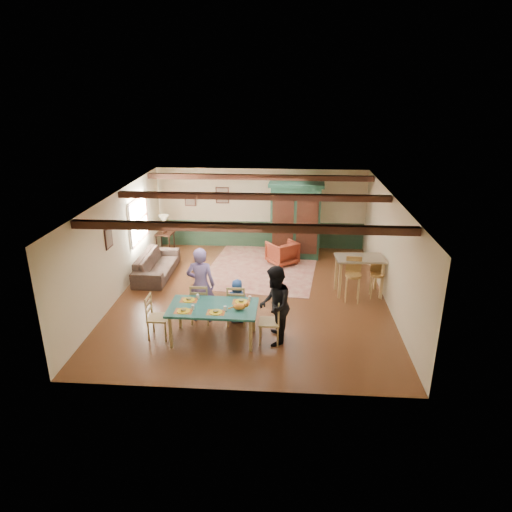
# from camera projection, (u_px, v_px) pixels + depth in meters

# --- Properties ---
(floor) EXTENTS (8.00, 8.00, 0.00)m
(floor) POSITION_uv_depth(u_px,v_px,m) (252.00, 296.00, 12.12)
(floor) COLOR #4E2816
(floor) RESTS_ON ground
(wall_back) EXTENTS (7.00, 0.02, 2.70)m
(wall_back) POSITION_uv_depth(u_px,v_px,m) (261.00, 209.00, 15.39)
(wall_back) COLOR beige
(wall_back) RESTS_ON floor
(wall_left) EXTENTS (0.02, 8.00, 2.70)m
(wall_left) POSITION_uv_depth(u_px,v_px,m) (118.00, 245.00, 11.88)
(wall_left) COLOR beige
(wall_left) RESTS_ON floor
(wall_right) EXTENTS (0.02, 8.00, 2.70)m
(wall_right) POSITION_uv_depth(u_px,v_px,m) (391.00, 252.00, 11.42)
(wall_right) COLOR beige
(wall_right) RESTS_ON floor
(ceiling) EXTENTS (7.00, 8.00, 0.02)m
(ceiling) POSITION_uv_depth(u_px,v_px,m) (251.00, 197.00, 11.18)
(ceiling) COLOR white
(ceiling) RESTS_ON wall_back
(wainscot_back) EXTENTS (6.95, 0.03, 0.90)m
(wainscot_back) POSITION_uv_depth(u_px,v_px,m) (261.00, 234.00, 15.68)
(wainscot_back) COLOR #1B3323
(wainscot_back) RESTS_ON floor
(ceiling_beam_front) EXTENTS (6.95, 0.16, 0.16)m
(ceiling_beam_front) POSITION_uv_depth(u_px,v_px,m) (242.00, 227.00, 9.06)
(ceiling_beam_front) COLOR black
(ceiling_beam_front) RESTS_ON ceiling
(ceiling_beam_mid) EXTENTS (6.95, 0.16, 0.16)m
(ceiling_beam_mid) POSITION_uv_depth(u_px,v_px,m) (253.00, 196.00, 11.58)
(ceiling_beam_mid) COLOR black
(ceiling_beam_mid) RESTS_ON ceiling
(ceiling_beam_back) EXTENTS (6.95, 0.16, 0.16)m
(ceiling_beam_back) POSITION_uv_depth(u_px,v_px,m) (259.00, 177.00, 14.01)
(ceiling_beam_back) COLOR black
(ceiling_beam_back) RESTS_ON ceiling
(window_left) EXTENTS (0.06, 1.60, 1.30)m
(window_left) POSITION_uv_depth(u_px,v_px,m) (139.00, 220.00, 13.40)
(window_left) COLOR white
(window_left) RESTS_ON wall_left
(picture_left_wall) EXTENTS (0.04, 0.42, 0.52)m
(picture_left_wall) POSITION_uv_depth(u_px,v_px,m) (109.00, 238.00, 11.18)
(picture_left_wall) COLOR gray
(picture_left_wall) RESTS_ON wall_left
(picture_back_a) EXTENTS (0.45, 0.04, 0.55)m
(picture_back_a) POSITION_uv_depth(u_px,v_px,m) (222.00, 195.00, 15.29)
(picture_back_a) COLOR gray
(picture_back_a) RESTS_ON wall_back
(picture_back_b) EXTENTS (0.38, 0.04, 0.48)m
(picture_back_b) POSITION_uv_depth(u_px,v_px,m) (190.00, 199.00, 15.41)
(picture_back_b) COLOR gray
(picture_back_b) RESTS_ON wall_back
(dining_table) EXTENTS (1.91, 1.07, 0.79)m
(dining_table) POSITION_uv_depth(u_px,v_px,m) (214.00, 323.00, 9.94)
(dining_table) COLOR #1A544F
(dining_table) RESTS_ON floor
(dining_chair_far_left) EXTENTS (0.45, 0.47, 1.01)m
(dining_chair_far_left) POSITION_uv_depth(u_px,v_px,m) (201.00, 302.00, 10.64)
(dining_chair_far_left) COLOR tan
(dining_chair_far_left) RESTS_ON floor
(dining_chair_far_right) EXTENTS (0.45, 0.47, 1.01)m
(dining_chair_far_right) POSITION_uv_depth(u_px,v_px,m) (237.00, 304.00, 10.58)
(dining_chair_far_right) COLOR tan
(dining_chair_far_right) RESTS_ON floor
(dining_chair_end_left) EXTENTS (0.47, 0.45, 1.01)m
(dining_chair_end_left) POSITION_uv_depth(u_px,v_px,m) (158.00, 317.00, 9.99)
(dining_chair_end_left) COLOR tan
(dining_chair_end_left) RESTS_ON floor
(dining_chair_end_right) EXTENTS (0.47, 0.45, 1.01)m
(dining_chair_end_right) POSITION_uv_depth(u_px,v_px,m) (269.00, 321.00, 9.81)
(dining_chair_end_right) COLOR tan
(dining_chair_end_right) RESTS_ON floor
(person_man) EXTENTS (0.67, 0.44, 1.83)m
(person_man) POSITION_uv_depth(u_px,v_px,m) (201.00, 285.00, 10.58)
(person_man) COLOR #7862A8
(person_man) RESTS_ON floor
(person_woman) EXTENTS (0.67, 0.85, 1.75)m
(person_woman) POSITION_uv_depth(u_px,v_px,m) (275.00, 306.00, 9.67)
(person_woman) COLOR black
(person_woman) RESTS_ON floor
(person_child) EXTENTS (0.52, 0.34, 1.06)m
(person_child) POSITION_uv_depth(u_px,v_px,m) (237.00, 301.00, 10.65)
(person_child) COLOR #22468B
(person_child) RESTS_ON floor
(cat) EXTENTS (0.38, 0.15, 0.19)m
(cat) POSITION_uv_depth(u_px,v_px,m) (239.00, 306.00, 9.62)
(cat) COLOR orange
(cat) RESTS_ON dining_table
(place_setting_near_left) EXTENTS (0.43, 0.32, 0.11)m
(place_setting_near_left) POSITION_uv_depth(u_px,v_px,m) (183.00, 309.00, 9.58)
(place_setting_near_left) COLOR yellow
(place_setting_near_left) RESTS_ON dining_table
(place_setting_near_center) EXTENTS (0.43, 0.32, 0.11)m
(place_setting_near_center) POSITION_uv_depth(u_px,v_px,m) (216.00, 310.00, 9.53)
(place_setting_near_center) COLOR yellow
(place_setting_near_center) RESTS_ON dining_table
(place_setting_far_left) EXTENTS (0.43, 0.32, 0.11)m
(place_setting_far_left) POSITION_uv_depth(u_px,v_px,m) (189.00, 298.00, 10.07)
(place_setting_far_left) COLOR yellow
(place_setting_far_left) RESTS_ON dining_table
(place_setting_far_right) EXTENTS (0.43, 0.32, 0.11)m
(place_setting_far_right) POSITION_uv_depth(u_px,v_px,m) (241.00, 300.00, 9.98)
(place_setting_far_right) COLOR yellow
(place_setting_far_right) RESTS_ON dining_table
(area_rug) EXTENTS (3.63, 4.15, 0.01)m
(area_rug) POSITION_uv_depth(u_px,v_px,m) (262.00, 268.00, 13.98)
(area_rug) COLOR beige
(area_rug) RESTS_ON floor
(armoire) EXTENTS (1.75, 0.77, 2.43)m
(armoire) POSITION_uv_depth(u_px,v_px,m) (295.00, 221.00, 14.53)
(armoire) COLOR #153526
(armoire) RESTS_ON floor
(armchair) EXTENTS (1.12, 1.13, 0.74)m
(armchair) POSITION_uv_depth(u_px,v_px,m) (282.00, 252.00, 14.21)
(armchair) COLOR #541910
(armchair) RESTS_ON floor
(sofa) EXTENTS (0.90, 2.28, 0.66)m
(sofa) POSITION_uv_depth(u_px,v_px,m) (157.00, 264.00, 13.37)
(sofa) COLOR #362821
(sofa) RESTS_ON floor
(end_table) EXTENTS (0.59, 0.59, 0.66)m
(end_table) POSITION_uv_depth(u_px,v_px,m) (165.00, 242.00, 15.27)
(end_table) COLOR black
(end_table) RESTS_ON floor
(table_lamp) EXTENTS (0.34, 0.34, 0.60)m
(table_lamp) POSITION_uv_depth(u_px,v_px,m) (164.00, 224.00, 15.05)
(table_lamp) COLOR beige
(table_lamp) RESTS_ON end_table
(counter_table) EXTENTS (1.31, 0.82, 1.05)m
(counter_table) POSITION_uv_depth(u_px,v_px,m) (359.00, 276.00, 12.09)
(counter_table) COLOR #9F957B
(counter_table) RESTS_ON floor
(bar_stool_left) EXTENTS (0.46, 0.50, 1.17)m
(bar_stool_left) POSITION_uv_depth(u_px,v_px,m) (353.00, 280.00, 11.65)
(bar_stool_left) COLOR #A37B3F
(bar_stool_left) RESTS_ON floor
(bar_stool_right) EXTENTS (0.38, 0.42, 1.03)m
(bar_stool_right) POSITION_uv_depth(u_px,v_px,m) (377.00, 279.00, 11.90)
(bar_stool_right) COLOR #A37B3F
(bar_stool_right) RESTS_ON floor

